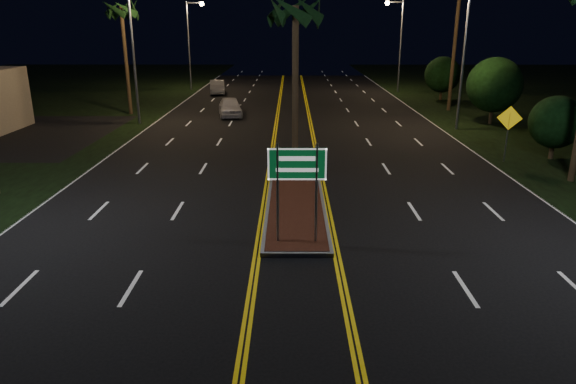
{
  "coord_description": "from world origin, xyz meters",
  "views": [
    {
      "loc": [
        -0.2,
        -12.29,
        6.75
      ],
      "look_at": [
        -0.28,
        2.51,
        1.9
      ],
      "focal_mm": 32.0,
      "sensor_mm": 36.0,
      "label": 1
    }
  ],
  "objects_px": {
    "highway_sign": "(297,174)",
    "shrub_far": "(443,75)",
    "median_island": "(296,200)",
    "shrub_mid": "(495,85)",
    "car_near": "(230,105)",
    "streetlight_left_mid": "(138,41)",
    "palm_left_far": "(121,10)",
    "warning_sign": "(509,125)",
    "streetlight_right_far": "(397,35)",
    "streetlight_right_mid": "(459,42)",
    "shrub_near": "(556,122)",
    "car_far": "(217,86)",
    "streetlight_left_far": "(192,35)",
    "palm_median": "(296,11)"
  },
  "relations": [
    {
      "from": "highway_sign",
      "to": "shrub_mid",
      "type": "xyz_separation_m",
      "value": [
        14.0,
        21.2,
        0.32
      ]
    },
    {
      "from": "streetlight_left_mid",
      "to": "shrub_mid",
      "type": "relative_size",
      "value": 1.95
    },
    {
      "from": "streetlight_right_far",
      "to": "streetlight_right_mid",
      "type": "bearing_deg",
      "value": -90.0
    },
    {
      "from": "palm_left_far",
      "to": "shrub_far",
      "type": "bearing_deg",
      "value": 16.74
    },
    {
      "from": "highway_sign",
      "to": "shrub_far",
      "type": "distance_m",
      "value": 35.96
    },
    {
      "from": "highway_sign",
      "to": "car_far",
      "type": "xyz_separation_m",
      "value": [
        -7.66,
        37.62,
        -1.62
      ]
    },
    {
      "from": "shrub_near",
      "to": "palm_median",
      "type": "bearing_deg",
      "value": -165.47
    },
    {
      "from": "streetlight_left_mid",
      "to": "shrub_mid",
      "type": "distance_m",
      "value": 24.79
    },
    {
      "from": "shrub_near",
      "to": "car_far",
      "type": "bearing_deg",
      "value": 128.69
    },
    {
      "from": "streetlight_right_mid",
      "to": "car_near",
      "type": "bearing_deg",
      "value": 161.67
    },
    {
      "from": "median_island",
      "to": "shrub_near",
      "type": "bearing_deg",
      "value": 27.41
    },
    {
      "from": "streetlight_right_far",
      "to": "shrub_near",
      "type": "relative_size",
      "value": 2.73
    },
    {
      "from": "shrub_near",
      "to": "median_island",
      "type": "bearing_deg",
      "value": -152.59
    },
    {
      "from": "streetlight_left_far",
      "to": "streetlight_right_mid",
      "type": "height_order",
      "value": "same"
    },
    {
      "from": "car_near",
      "to": "car_far",
      "type": "xyz_separation_m",
      "value": [
        -2.8,
        13.29,
        -0.04
      ]
    },
    {
      "from": "streetlight_left_mid",
      "to": "palm_left_far",
      "type": "relative_size",
      "value": 1.02
    },
    {
      "from": "streetlight_right_far",
      "to": "warning_sign",
      "type": "height_order",
      "value": "streetlight_right_far"
    },
    {
      "from": "median_island",
      "to": "shrub_far",
      "type": "relative_size",
      "value": 2.59
    },
    {
      "from": "shrub_mid",
      "to": "palm_left_far",
      "type": "bearing_deg",
      "value": 171.51
    },
    {
      "from": "highway_sign",
      "to": "palm_median",
      "type": "xyz_separation_m",
      "value": [
        0.0,
        7.7,
        4.87
      ]
    },
    {
      "from": "streetlight_right_far",
      "to": "palm_left_far",
      "type": "height_order",
      "value": "streetlight_right_far"
    },
    {
      "from": "car_far",
      "to": "streetlight_left_far",
      "type": "bearing_deg",
      "value": 121.2
    },
    {
      "from": "palm_left_far",
      "to": "car_near",
      "type": "distance_m",
      "value": 10.57
    },
    {
      "from": "warning_sign",
      "to": "shrub_mid",
      "type": "bearing_deg",
      "value": 92.84
    },
    {
      "from": "highway_sign",
      "to": "palm_median",
      "type": "bearing_deg",
      "value": 90.0
    },
    {
      "from": "streetlight_left_far",
      "to": "warning_sign",
      "type": "relative_size",
      "value": 3.13
    },
    {
      "from": "streetlight_left_mid",
      "to": "streetlight_right_far",
      "type": "relative_size",
      "value": 1.0
    },
    {
      "from": "streetlight_left_mid",
      "to": "streetlight_right_mid",
      "type": "bearing_deg",
      "value": -5.38
    },
    {
      "from": "streetlight_right_mid",
      "to": "shrub_near",
      "type": "height_order",
      "value": "streetlight_right_mid"
    },
    {
      "from": "shrub_far",
      "to": "highway_sign",
      "type": "bearing_deg",
      "value": -112.57
    },
    {
      "from": "shrub_mid",
      "to": "warning_sign",
      "type": "relative_size",
      "value": 1.61
    },
    {
      "from": "median_island",
      "to": "shrub_far",
      "type": "distance_m",
      "value": 32.19
    },
    {
      "from": "streetlight_right_far",
      "to": "car_near",
      "type": "bearing_deg",
      "value": -136.11
    },
    {
      "from": "highway_sign",
      "to": "car_far",
      "type": "distance_m",
      "value": 38.42
    },
    {
      "from": "median_island",
      "to": "shrub_mid",
      "type": "height_order",
      "value": "shrub_mid"
    },
    {
      "from": "shrub_mid",
      "to": "palm_median",
      "type": "bearing_deg",
      "value": -136.04
    },
    {
      "from": "shrub_near",
      "to": "palm_left_far",
      "type": "bearing_deg",
      "value": 151.97
    },
    {
      "from": "shrub_near",
      "to": "car_far",
      "type": "distance_m",
      "value": 33.86
    },
    {
      "from": "palm_left_far",
      "to": "median_island",
      "type": "bearing_deg",
      "value": -58.64
    },
    {
      "from": "shrub_near",
      "to": "highway_sign",
      "type": "bearing_deg",
      "value": -140.31
    },
    {
      "from": "median_island",
      "to": "streetlight_left_mid",
      "type": "relative_size",
      "value": 1.14
    },
    {
      "from": "streetlight_left_mid",
      "to": "shrub_far",
      "type": "distance_m",
      "value": 27.4
    },
    {
      "from": "streetlight_right_mid",
      "to": "streetlight_right_far",
      "type": "xyz_separation_m",
      "value": [
        0.0,
        20.0,
        0.0
      ]
    },
    {
      "from": "shrub_near",
      "to": "car_near",
      "type": "relative_size",
      "value": 0.67
    },
    {
      "from": "streetlight_left_mid",
      "to": "car_near",
      "type": "distance_m",
      "value": 8.14
    },
    {
      "from": "streetlight_left_mid",
      "to": "palm_left_far",
      "type": "xyz_separation_m",
      "value": [
        -2.19,
        4.0,
        2.09
      ]
    },
    {
      "from": "highway_sign",
      "to": "car_near",
      "type": "height_order",
      "value": "highway_sign"
    },
    {
      "from": "palm_left_far",
      "to": "warning_sign",
      "type": "relative_size",
      "value": 3.06
    },
    {
      "from": "streetlight_left_far",
      "to": "car_near",
      "type": "relative_size",
      "value": 1.81
    },
    {
      "from": "streetlight_left_far",
      "to": "car_near",
      "type": "xyz_separation_m",
      "value": [
        5.76,
        -16.88,
        -4.83
      ]
    }
  ]
}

